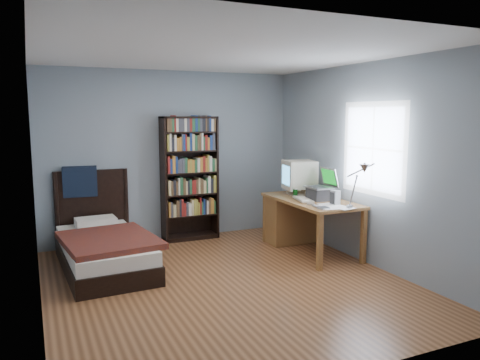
{
  "coord_description": "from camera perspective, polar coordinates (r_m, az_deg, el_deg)",
  "views": [
    {
      "loc": [
        -1.92,
        -4.65,
        1.87
      ],
      "look_at": [
        0.44,
        0.58,
        1.06
      ],
      "focal_mm": 35.0,
      "sensor_mm": 36.0,
      "label": 1
    }
  ],
  "objects": [
    {
      "name": "phone_silver",
      "position": [
        5.97,
        8.63,
        -2.94
      ],
      "size": [
        0.09,
        0.11,
        0.02
      ],
      "primitive_type": "cube",
      "rotation": [
        0.0,
        0.0,
        0.52
      ],
      "color": "#AEAEB3",
      "rests_on": "desk"
    },
    {
      "name": "desk",
      "position": [
        6.78,
        6.71,
        -4.4
      ],
      "size": [
        0.75,
        1.51,
        0.73
      ],
      "color": "brown",
      "rests_on": "floor"
    },
    {
      "name": "crt_monitor",
      "position": [
        6.69,
        7.13,
        0.6
      ],
      "size": [
        0.5,
        0.46,
        0.49
      ],
      "color": "beige",
      "rests_on": "desk"
    },
    {
      "name": "keyboard",
      "position": [
        6.27,
        7.71,
        -2.36
      ],
      "size": [
        0.26,
        0.45,
        0.04
      ],
      "primitive_type": "cube",
      "rotation": [
        0.0,
        0.07,
        -0.23
      ],
      "color": "#B9B09A",
      "rests_on": "desk"
    },
    {
      "name": "mouse",
      "position": [
        6.6,
        6.91,
        -1.78
      ],
      "size": [
        0.06,
        0.11,
        0.04
      ],
      "primitive_type": "ellipsoid",
      "color": "silver",
      "rests_on": "desk"
    },
    {
      "name": "room",
      "position": [
        5.08,
        -1.53,
        1.09
      ],
      "size": [
        4.2,
        4.24,
        2.5
      ],
      "color": "brown",
      "rests_on": "ground"
    },
    {
      "name": "phone_grey",
      "position": [
        5.86,
        9.25,
        -3.15
      ],
      "size": [
        0.05,
        0.09,
        0.02
      ],
      "primitive_type": "cube",
      "rotation": [
        0.0,
        0.0,
        0.01
      ],
      "color": "#99999C",
      "rests_on": "desk"
    },
    {
      "name": "external_drive",
      "position": [
        5.74,
        10.14,
        -3.39
      ],
      "size": [
        0.12,
        0.12,
        0.02
      ],
      "primitive_type": "cube",
      "rotation": [
        0.0,
        0.0,
        0.06
      ],
      "color": "#99999C",
      "rests_on": "desk"
    },
    {
      "name": "soda_can",
      "position": [
        6.47,
        6.74,
        -1.63
      ],
      "size": [
        0.06,
        0.06,
        0.11
      ],
      "primitive_type": "cylinder",
      "color": "#073409",
      "rests_on": "desk"
    },
    {
      "name": "bookshelf",
      "position": [
        6.99,
        -6.15,
        0.22
      ],
      "size": [
        0.83,
        0.3,
        1.84
      ],
      "color": "black",
      "rests_on": "floor"
    },
    {
      "name": "laptop",
      "position": [
        6.33,
        9.7,
        -1.36
      ],
      "size": [
        0.35,
        0.36,
        0.43
      ],
      "color": "#2D2D30",
      "rests_on": "desk"
    },
    {
      "name": "bed",
      "position": [
        6.06,
        -16.39,
        -7.69
      ],
      "size": [
        1.13,
        2.04,
        1.16
      ],
      "color": "black",
      "rests_on": "floor"
    },
    {
      "name": "speaker",
      "position": [
        6.02,
        11.54,
        -2.12
      ],
      "size": [
        0.1,
        0.1,
        0.18
      ],
      "primitive_type": "cube",
      "rotation": [
        0.0,
        0.0,
        0.14
      ],
      "color": "#99999C",
      "rests_on": "desk"
    },
    {
      "name": "desk_lamp",
      "position": [
        5.43,
        14.69,
        0.82
      ],
      "size": [
        0.23,
        0.5,
        0.6
      ],
      "color": "#99999E",
      "rests_on": "desk"
    }
  ]
}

